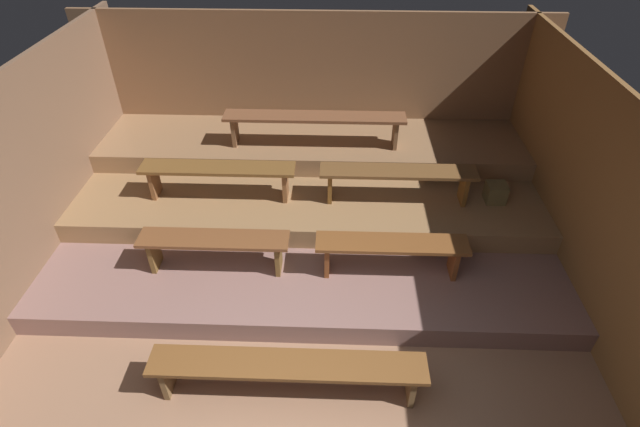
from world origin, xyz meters
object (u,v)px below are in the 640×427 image
(bench_middle_left, at_px, (218,173))
(wooden_crate_middle, at_px, (496,192))
(bench_floor_center, at_px, (288,368))
(bench_upper_center, at_px, (314,121))
(bench_lower_right, at_px, (391,248))
(bench_lower_left, at_px, (214,244))
(bench_middle_right, at_px, (398,176))

(bench_middle_left, bearing_deg, wooden_crate_middle, 0.47)
(bench_floor_center, xyz_separation_m, bench_upper_center, (0.09, 3.19, 0.74))
(bench_floor_center, relative_size, wooden_crate_middle, 10.30)
(bench_middle_left, bearing_deg, bench_lower_right, -26.59)
(wooden_crate_middle, bearing_deg, bench_lower_right, -142.35)
(bench_lower_left, bearing_deg, wooden_crate_middle, 17.83)
(bench_upper_center, relative_size, wooden_crate_middle, 10.14)
(bench_lower_right, height_order, bench_middle_right, bench_middle_right)
(bench_middle_right, relative_size, bench_upper_center, 0.78)
(bench_middle_right, bearing_deg, bench_upper_center, 139.11)
(bench_middle_right, bearing_deg, bench_middle_left, 180.00)
(bench_lower_right, distance_m, bench_middle_left, 2.24)
(bench_lower_left, bearing_deg, bench_middle_left, 97.62)
(bench_upper_center, bearing_deg, bench_lower_left, -117.42)
(bench_middle_left, xyz_separation_m, bench_upper_center, (1.11, 0.88, 0.26))
(bench_floor_center, xyz_separation_m, bench_lower_right, (0.97, 1.32, 0.23))
(bench_upper_center, bearing_deg, bench_lower_right, -64.79)
(wooden_crate_middle, bearing_deg, bench_lower_left, -162.17)
(bench_floor_center, height_order, bench_lower_left, bench_lower_left)
(bench_lower_left, xyz_separation_m, wooden_crate_middle, (3.18, 1.02, 0.03))
(bench_lower_right, bearing_deg, wooden_crate_middle, 37.65)
(bench_lower_left, relative_size, bench_upper_center, 0.67)
(bench_middle_left, bearing_deg, bench_upper_center, 38.49)
(bench_floor_center, height_order, bench_lower_right, bench_lower_right)
(bench_upper_center, bearing_deg, bench_middle_right, -40.89)
(bench_lower_right, relative_size, bench_middle_right, 0.86)
(bench_middle_left, relative_size, wooden_crate_middle, 7.90)
(bench_floor_center, bearing_deg, bench_middle_right, 64.43)
(bench_upper_center, distance_m, wooden_crate_middle, 2.42)
(bench_floor_center, distance_m, bench_middle_left, 2.57)
(wooden_crate_middle, bearing_deg, bench_floor_center, -134.48)
(bench_lower_right, height_order, bench_upper_center, bench_upper_center)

